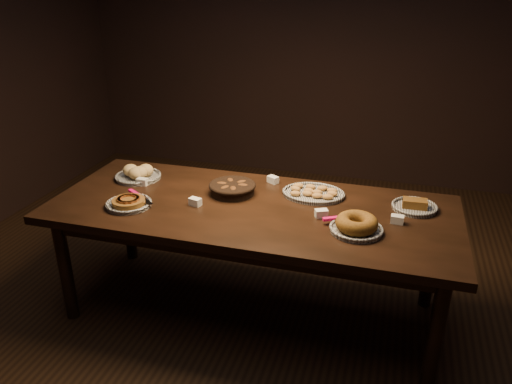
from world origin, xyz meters
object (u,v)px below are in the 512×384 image
(buffet_table, at_px, (251,217))
(apple_tart_plate, at_px, (129,203))
(madeleine_platter, at_px, (313,193))
(bundt_cake_plate, at_px, (356,225))

(buffet_table, bearing_deg, apple_tart_plate, -163.63)
(apple_tart_plate, height_order, madeleine_platter, apple_tart_plate)
(buffet_table, distance_m, bundt_cake_plate, 0.65)
(madeleine_platter, bearing_deg, buffet_table, -147.13)
(apple_tart_plate, distance_m, madeleine_platter, 1.12)
(bundt_cake_plate, bearing_deg, apple_tart_plate, 175.47)
(buffet_table, height_order, bundt_cake_plate, bundt_cake_plate)
(apple_tart_plate, distance_m, bundt_cake_plate, 1.32)
(apple_tart_plate, relative_size, bundt_cake_plate, 0.89)
(buffet_table, xyz_separation_m, madeleine_platter, (0.33, 0.25, 0.09))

